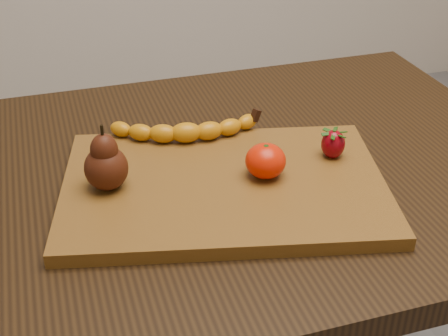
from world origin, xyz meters
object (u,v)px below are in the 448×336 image
object	(u,v)px
table	(221,219)
mandarin	(266,161)
cutting_board	(224,186)
pear	(105,157)

from	to	relation	value
table	mandarin	world-z (taller)	mandarin
table	cutting_board	bearing A→B (deg)	-103.00
cutting_board	mandarin	size ratio (longest dim) A/B	7.82
cutting_board	mandarin	distance (m)	0.07
table	cutting_board	distance (m)	0.13
cutting_board	mandarin	bearing A→B (deg)	7.21
table	mandarin	size ratio (longest dim) A/B	17.37
table	mandarin	bearing A→B (deg)	-59.07
mandarin	pear	bearing A→B (deg)	170.08
table	mandarin	distance (m)	0.17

